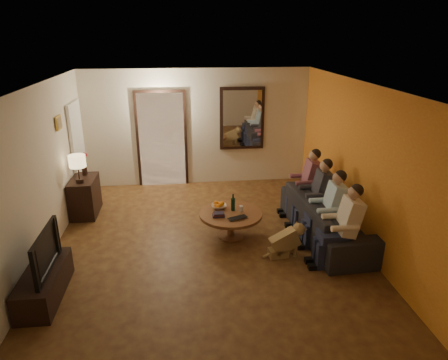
{
  "coord_description": "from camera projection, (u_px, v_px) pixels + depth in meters",
  "views": [
    {
      "loc": [
        -0.37,
        -5.77,
        3.34
      ],
      "look_at": [
        0.3,
        0.3,
        1.05
      ],
      "focal_mm": 32.0,
      "sensor_mm": 36.0,
      "label": 1
    }
  ],
  "objects": [
    {
      "name": "floor",
      "position": [
        208.0,
        246.0,
        6.59
      ],
      "size": [
        5.0,
        6.0,
        0.01
      ],
      "primitive_type": "cube",
      "color": "#472113",
      "rests_on": "ground"
    },
    {
      "name": "ceiling",
      "position": [
        205.0,
        86.0,
        5.67
      ],
      "size": [
        5.0,
        6.0,
        0.01
      ],
      "primitive_type": "cube",
      "color": "white",
      "rests_on": "back_wall"
    },
    {
      "name": "back_wall",
      "position": [
        197.0,
        128.0,
        8.92
      ],
      "size": [
        5.0,
        0.02,
        2.6
      ],
      "primitive_type": "cube",
      "color": "beige",
      "rests_on": "floor"
    },
    {
      "name": "front_wall",
      "position": [
        232.0,
        291.0,
        3.34
      ],
      "size": [
        5.0,
        0.02,
        2.6
      ],
      "primitive_type": "cube",
      "color": "beige",
      "rests_on": "floor"
    },
    {
      "name": "left_wall",
      "position": [
        37.0,
        179.0,
        5.87
      ],
      "size": [
        0.02,
        6.0,
        2.6
      ],
      "primitive_type": "cube",
      "color": "beige",
      "rests_on": "floor"
    },
    {
      "name": "right_wall",
      "position": [
        362.0,
        167.0,
        6.39
      ],
      "size": [
        0.02,
        6.0,
        2.6
      ],
      "primitive_type": "cube",
      "color": "beige",
      "rests_on": "floor"
    },
    {
      "name": "orange_accent",
      "position": [
        362.0,
        167.0,
        6.39
      ],
      "size": [
        0.01,
        6.0,
        2.6
      ],
      "primitive_type": "cube",
      "color": "orange",
      "rests_on": "right_wall"
    },
    {
      "name": "kitchen_doorway",
      "position": [
        162.0,
        140.0,
        8.91
      ],
      "size": [
        1.0,
        0.06,
        2.1
      ],
      "primitive_type": "cube",
      "color": "#FFE0A5",
      "rests_on": "floor"
    },
    {
      "name": "door_trim",
      "position": [
        162.0,
        140.0,
        8.9
      ],
      "size": [
        1.12,
        0.04,
        2.22
      ],
      "primitive_type": "cube",
      "color": "black",
      "rests_on": "floor"
    },
    {
      "name": "fridge_glimpse",
      "position": [
        173.0,
        146.0,
        8.99
      ],
      "size": [
        0.45,
        0.03,
        1.7
      ],
      "primitive_type": "cube",
      "color": "silver",
      "rests_on": "floor"
    },
    {
      "name": "mirror_frame",
      "position": [
        242.0,
        118.0,
        8.92
      ],
      "size": [
        1.0,
        0.05,
        1.4
      ],
      "primitive_type": "cube",
      "color": "black",
      "rests_on": "back_wall"
    },
    {
      "name": "mirror_glass",
      "position": [
        242.0,
        119.0,
        8.89
      ],
      "size": [
        0.86,
        0.02,
        1.26
      ],
      "primitive_type": "cube",
      "color": "white",
      "rests_on": "back_wall"
    },
    {
      "name": "white_door",
      "position": [
        79.0,
        152.0,
        8.11
      ],
      "size": [
        0.06,
        0.85,
        2.04
      ],
      "primitive_type": "cube",
      "color": "white",
      "rests_on": "floor"
    },
    {
      "name": "framed_art",
      "position": [
        59.0,
        123.0,
        6.89
      ],
      "size": [
        0.03,
        0.28,
        0.24
      ],
      "primitive_type": "cube",
      "color": "#B28C33",
      "rests_on": "left_wall"
    },
    {
      "name": "art_canvas",
      "position": [
        59.0,
        123.0,
        6.89
      ],
      "size": [
        0.01,
        0.22,
        0.18
      ],
      "primitive_type": "cube",
      "color": "brown",
      "rests_on": "left_wall"
    },
    {
      "name": "dresser",
      "position": [
        85.0,
        196.0,
        7.65
      ],
      "size": [
        0.45,
        0.81,
        0.72
      ],
      "primitive_type": "cube",
      "color": "black",
      "rests_on": "floor"
    },
    {
      "name": "table_lamp",
      "position": [
        78.0,
        169.0,
        7.23
      ],
      "size": [
        0.3,
        0.3,
        0.54
      ],
      "primitive_type": null,
      "color": "beige",
      "rests_on": "dresser"
    },
    {
      "name": "flower_vase",
      "position": [
        84.0,
        164.0,
        7.65
      ],
      "size": [
        0.14,
        0.14,
        0.44
      ],
      "primitive_type": null,
      "color": "#B21323",
      "rests_on": "dresser"
    },
    {
      "name": "tv_stand",
      "position": [
        44.0,
        284.0,
        5.28
      ],
      "size": [
        0.45,
        1.2,
        0.4
      ],
      "primitive_type": "cube",
      "color": "black",
      "rests_on": "floor"
    },
    {
      "name": "tv",
      "position": [
        38.0,
        252.0,
        5.11
      ],
      "size": [
        0.98,
        0.13,
        0.57
      ],
      "primitive_type": "imported",
      "rotation": [
        0.0,
        0.0,
        1.57
      ],
      "color": "black",
      "rests_on": "tv_stand"
    },
    {
      "name": "sofa",
      "position": [
        328.0,
        217.0,
        6.82
      ],
      "size": [
        2.44,
        1.06,
        0.7
      ],
      "primitive_type": "imported",
      "rotation": [
        0.0,
        0.0,
        1.62
      ],
      "color": "black",
      "rests_on": "floor"
    },
    {
      "name": "person_a",
      "position": [
        344.0,
        229.0,
        5.88
      ],
      "size": [
        0.6,
        0.4,
        1.2
      ],
      "primitive_type": null,
      "color": "tan",
      "rests_on": "sofa"
    },
    {
      "name": "person_b",
      "position": [
        330.0,
        212.0,
        6.44
      ],
      "size": [
        0.6,
        0.4,
        1.2
      ],
      "primitive_type": null,
      "color": "tan",
      "rests_on": "sofa"
    },
    {
      "name": "person_c",
      "position": [
        317.0,
        197.0,
        7.0
      ],
      "size": [
        0.6,
        0.4,
        1.2
      ],
      "primitive_type": null,
      "color": "tan",
      "rests_on": "sofa"
    },
    {
      "name": "person_d",
      "position": [
        307.0,
        185.0,
        7.56
      ],
      "size": [
        0.6,
        0.4,
        1.2
      ],
      "primitive_type": null,
      "color": "tan",
      "rests_on": "sofa"
    },
    {
      "name": "dog",
      "position": [
        285.0,
        240.0,
        6.22
      ],
      "size": [
        0.59,
        0.31,
        0.56
      ],
      "primitive_type": null,
      "rotation": [
        0.0,
        0.0,
        0.13
      ],
      "color": "#9D8048",
      "rests_on": "floor"
    },
    {
      "name": "coffee_table",
      "position": [
        231.0,
        225.0,
        6.83
      ],
      "size": [
        1.14,
        1.14,
        0.45
      ],
      "primitive_type": "cylinder",
      "rotation": [
        0.0,
        0.0,
        -0.07
      ],
      "color": "brown",
      "rests_on": "floor"
    },
    {
      "name": "bowl",
      "position": [
        219.0,
        206.0,
        6.92
      ],
      "size": [
        0.26,
        0.26,
        0.06
      ],
      "primitive_type": "imported",
      "color": "white",
      "rests_on": "coffee_table"
    },
    {
      "name": "oranges",
      "position": [
        219.0,
        203.0,
        6.9
      ],
      "size": [
        0.2,
        0.2,
        0.08
      ],
      "primitive_type": null,
      "color": "orange",
      "rests_on": "bowl"
    },
    {
      "name": "wine_bottle",
      "position": [
        233.0,
        202.0,
        6.79
      ],
      "size": [
        0.07,
        0.07,
        0.31
      ],
      "primitive_type": null,
      "color": "black",
      "rests_on": "coffee_table"
    },
    {
      "name": "wine_glass",
      "position": [
        241.0,
        209.0,
        6.79
      ],
      "size": [
        0.06,
        0.06,
        0.1
      ],
      "primitive_type": "cylinder",
      "color": "silver",
      "rests_on": "coffee_table"
    },
    {
      "name": "book_stack",
      "position": [
        218.0,
        214.0,
        6.62
      ],
      "size": [
        0.2,
        0.15,
        0.07
      ],
      "primitive_type": null,
      "color": "black",
      "rests_on": "coffee_table"
    },
    {
      "name": "laptop",
      "position": [
        239.0,
        219.0,
        6.49
      ],
      "size": [
        0.39,
        0.32,
        0.03
      ],
      "primitive_type": "imported",
      "rotation": [
        0.0,
        0.0,
        0.39
      ],
      "color": "black",
      "rests_on": "coffee_table"
    }
  ]
}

